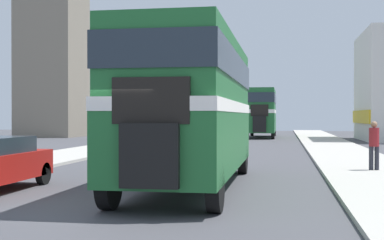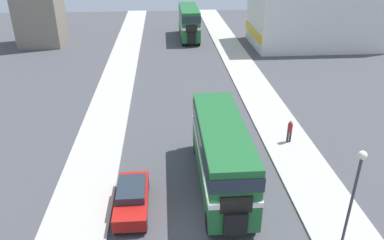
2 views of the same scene
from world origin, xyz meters
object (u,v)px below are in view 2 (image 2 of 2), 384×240
Objects in this scene: double_decker_bus at (222,150)px; car_parked_mid at (132,198)px; pedestrian_walking at (290,130)px; street_lamp at (353,193)px; bus_distant at (189,20)px.

double_decker_bus is 5.64m from car_parked_mid.
street_lamp is (-1.12, -10.88, 2.89)m from pedestrian_walking.
bus_distant reaches higher than car_parked_mid.
street_lamp is at bearing -25.36° from car_parked_mid.
street_lamp reaches higher than pedestrian_walking.
double_decker_bus is at bearing -90.90° from bus_distant.
double_decker_bus is 7.88m from street_lamp.
bus_distant is 37.11m from car_parked_mid.
double_decker_bus is 1.01× the size of bus_distant.
pedestrian_walking is 11.31m from street_lamp.
street_lamp is (4.46, -6.32, 1.53)m from double_decker_bus.
bus_distant is (0.54, 34.85, 0.17)m from double_decker_bus.
car_parked_mid is at bearing 154.64° from street_lamp.
car_parked_mid is (-5.62, -36.64, -1.86)m from bus_distant.
car_parked_mid is at bearing -149.21° from pedestrian_walking.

